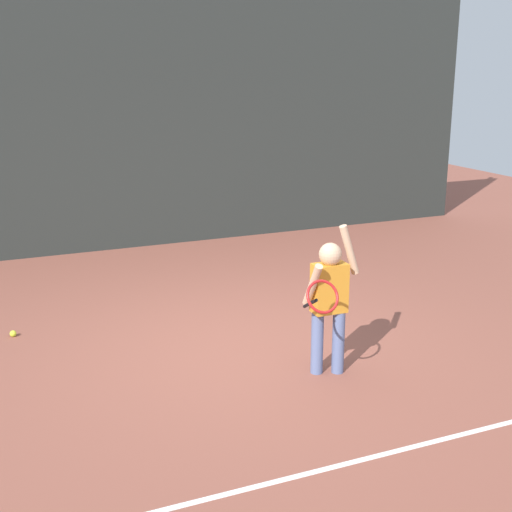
# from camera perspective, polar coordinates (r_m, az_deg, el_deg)

# --- Properties ---
(ground_plane) EXTENTS (20.00, 20.00, 0.00)m
(ground_plane) POSITION_cam_1_polar(r_m,az_deg,el_deg) (6.90, -1.40, -7.38)
(ground_plane) COLOR brown
(court_line_baseline) EXTENTS (9.00, 0.05, 0.00)m
(court_line_baseline) POSITION_cam_1_polar(r_m,az_deg,el_deg) (5.12, 8.36, -16.32)
(court_line_baseline) COLOR white
(court_line_baseline) RESTS_ON ground
(back_fence_windscreen) EXTENTS (11.39, 0.08, 3.77)m
(back_fence_windscreen) POSITION_cam_1_polar(r_m,az_deg,el_deg) (10.36, -10.23, 10.92)
(back_fence_windscreen) COLOR #282D2B
(back_fence_windscreen) RESTS_ON ground
(fence_post_1) EXTENTS (0.09, 0.09, 3.92)m
(fence_post_1) POSITION_cam_1_polar(r_m,az_deg,el_deg) (10.42, -10.33, 11.35)
(fence_post_1) COLOR slate
(fence_post_1) RESTS_ON ground
(fence_post_2) EXTENTS (0.09, 0.09, 3.92)m
(fence_post_2) POSITION_cam_1_polar(r_m,az_deg,el_deg) (12.85, 15.04, 11.85)
(fence_post_2) COLOR slate
(fence_post_2) RESTS_ON ground
(tennis_player) EXTENTS (0.72, 0.58, 1.35)m
(tennis_player) POSITION_cam_1_polar(r_m,az_deg,el_deg) (6.08, 6.01, -3.35)
(tennis_player) COLOR slate
(tennis_player) RESTS_ON ground
(tennis_ball_2) EXTENTS (0.07, 0.07, 0.07)m
(tennis_ball_2) POSITION_cam_1_polar(r_m,az_deg,el_deg) (7.51, -19.34, -6.04)
(tennis_ball_2) COLOR #CCE033
(tennis_ball_2) RESTS_ON ground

